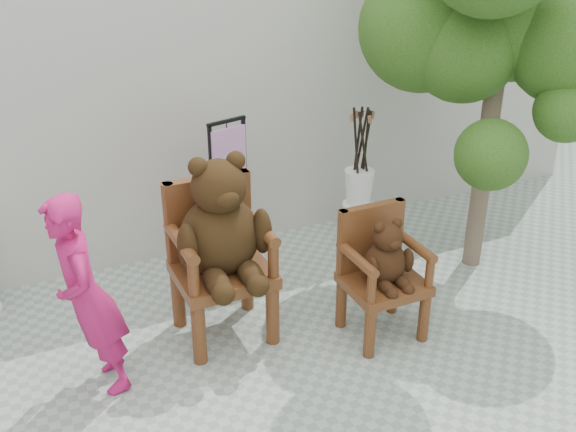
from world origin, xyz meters
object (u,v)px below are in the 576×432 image
object	(u,v)px
chair_small	(382,264)
person	(87,297)
chair_big	(220,237)
display_stand	(230,215)
stool_bucket	(359,186)
tree	(488,14)

from	to	relation	value
chair_small	person	size ratio (longest dim) A/B	0.69
chair_big	person	xyz separation A→B (m)	(-1.08, -0.25, -0.12)
display_stand	stool_bucket	distance (m)	1.37
person	stool_bucket	distance (m)	3.10
display_stand	stool_bucket	bearing A→B (deg)	-15.44
chair_big	display_stand	world-z (taller)	chair_big
display_stand	tree	xyz separation A→B (m)	(2.05, -0.84, 1.81)
chair_big	tree	bearing A→B (deg)	2.42
chair_small	tree	distance (m)	2.27
chair_big	chair_small	xyz separation A→B (m)	(1.18, -0.51, -0.26)
chair_big	chair_small	world-z (taller)	chair_big
person	stool_bucket	xyz separation A→B (m)	(2.87, 1.16, -0.14)
tree	chair_big	bearing A→B (deg)	-177.58
stool_bucket	tree	size ratio (longest dim) A/B	0.41
chair_big	stool_bucket	bearing A→B (deg)	26.91
stool_bucket	tree	xyz separation A→B (m)	(0.68, -0.81, 1.76)
chair_big	tree	world-z (taller)	tree
chair_big	display_stand	xyz separation A→B (m)	(0.43, 0.95, -0.31)
chair_big	stool_bucket	xyz separation A→B (m)	(1.80, 0.91, -0.25)
chair_small	person	distance (m)	2.27
display_stand	stool_bucket	xyz separation A→B (m)	(1.37, -0.04, 0.06)
chair_big	display_stand	bearing A→B (deg)	65.79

